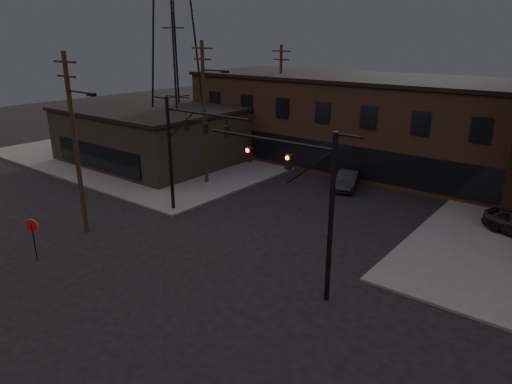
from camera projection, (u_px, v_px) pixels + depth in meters
ground at (161, 293)px, 21.98m from camera, size 140.00×140.00×0.00m
sidewalk_nw at (183, 146)px, 51.19m from camera, size 30.00×30.00×0.15m
building_row at (396, 126)px, 41.51m from camera, size 40.00×12.00×8.00m
building_left at (150, 136)px, 44.78m from camera, size 16.00×12.00×5.00m
traffic_signal_near at (310, 196)px, 20.60m from camera, size 7.12×0.24×8.00m
traffic_signal_far at (182, 144)px, 30.24m from camera, size 7.12×0.24×8.00m
stop_sign at (32, 230)px, 24.59m from camera, size 0.72×0.33×2.48m
utility_pole_near at (76, 141)px, 27.09m from camera, size 3.70×0.28×11.00m
utility_pole_mid at (205, 111)px, 36.52m from camera, size 3.70×0.28×11.50m
utility_pole_far at (280, 99)px, 46.18m from camera, size 2.20×0.28×11.00m
transmission_tower at (174, 28)px, 41.87m from camera, size 7.00×7.00×25.00m
car_crossing at (348, 179)px, 37.07m from camera, size 2.88×4.72×1.47m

